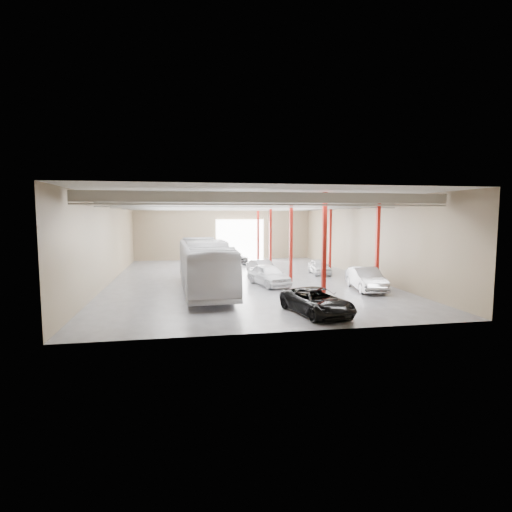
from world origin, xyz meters
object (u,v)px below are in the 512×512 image
object	(u,v)px
car_row_a	(269,275)
car_row_b	(262,268)
car_row_c	(230,256)
black_sedan	(317,301)
coach_bus	(205,265)
car_right_near	(366,279)
car_right_far	(319,267)

from	to	relation	value
car_row_a	car_row_b	xyz separation A→B (m)	(0.51, 5.20, -0.13)
car_row_c	black_sedan	bearing A→B (deg)	-103.36
black_sedan	car_row_a	bearing A→B (deg)	81.74
black_sedan	car_row_b	xyz separation A→B (m)	(-0.21, 14.77, -0.02)
coach_bus	car_row_b	size ratio (longest dim) A/B	3.12
car_row_b	car_row_c	bearing A→B (deg)	86.92
car_row_b	car_row_c	xyz separation A→B (m)	(-1.78, 10.23, 0.12)
black_sedan	car_row_a	size ratio (longest dim) A/B	1.06
black_sedan	car_row_a	xyz separation A→B (m)	(-0.72, 9.57, 0.11)
car_row_b	car_row_c	world-z (taller)	car_row_c
car_row_a	car_row_c	bearing A→B (deg)	80.17
coach_bus	car_right_near	distance (m)	12.00
car_row_b	car_right_near	distance (m)	10.47
coach_bus	black_sedan	distance (m)	10.18
car_row_a	car_right_near	bearing A→B (deg)	-40.47
car_right_far	car_row_b	bearing A→B (deg)	-174.52
black_sedan	car_row_b	size ratio (longest dim) A/B	1.21
black_sedan	car_right_near	distance (m)	8.69
coach_bus	car_right_far	size ratio (longest dim) A/B	3.29
car_row_a	car_right_near	xyz separation A→B (m)	(6.68, -3.25, 0.00)
car_row_b	coach_bus	bearing A→B (deg)	-143.73
coach_bus	car_row_a	bearing A→B (deg)	12.07
car_row_a	car_row_c	world-z (taller)	car_row_a
car_right_near	car_right_far	world-z (taller)	car_right_near
car_row_c	car_right_far	world-z (taller)	car_row_c
black_sedan	car_row_c	xyz separation A→B (m)	(-1.99, 25.00, 0.10)
coach_bus	car_row_c	world-z (taller)	coach_bus
coach_bus	car_right_far	world-z (taller)	coach_bus
car_row_a	car_row_b	world-z (taller)	car_row_a
car_right_far	car_row_c	bearing A→B (deg)	130.69
car_right_near	black_sedan	bearing A→B (deg)	-126.21
car_row_a	black_sedan	bearing A→B (deg)	-100.23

